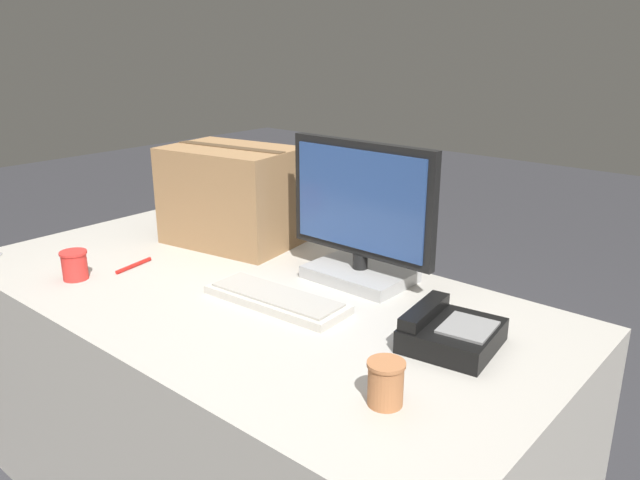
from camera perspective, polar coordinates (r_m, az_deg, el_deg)
office_desk at (r=1.94m, az=-6.57°, el=-14.59°), size 1.80×0.90×0.74m
monitor at (r=1.78m, az=3.73°, el=1.59°), size 0.48×0.21×0.41m
keyboard at (r=1.67m, az=-4.01°, el=-5.36°), size 0.42×0.17×0.03m
desk_phone at (r=1.48m, az=11.77°, el=-8.28°), size 0.22×0.23×0.08m
paper_cup_left at (r=1.96m, az=-21.53°, el=-2.15°), size 0.08×0.08×0.09m
paper_cup_right at (r=1.23m, az=6.02°, el=-12.87°), size 0.08×0.08×0.09m
cardboard_box at (r=2.14m, az=-8.05°, el=4.04°), size 0.47×0.36×0.33m
pen_marker at (r=2.01m, az=-16.66°, el=-2.24°), size 0.04×0.14×0.01m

